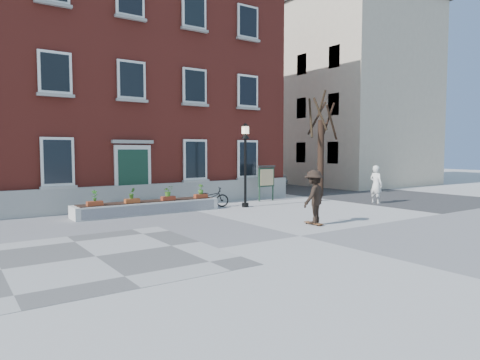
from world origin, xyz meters
TOP-DOWN VIEW (x-y plane):
  - ground at (0.00, 0.00)m, footprint 100.00×100.00m
  - checker_patch at (-6.00, 1.00)m, footprint 6.00×6.00m
  - bicycle at (1.14, 7.40)m, footprint 1.88×1.24m
  - parked_car at (10.81, 16.00)m, footprint 2.18×4.30m
  - bystander at (8.73, 3.89)m, footprint 0.46×0.70m
  - brick_building at (-2.00, 13.98)m, footprint 18.40×10.85m
  - planter_assembly at (-1.99, 7.18)m, footprint 6.20×1.12m
  - bare_tree at (9.01, 8.01)m, footprint 1.83×1.83m
  - side_street at (17.99, 19.78)m, footprint 15.20×36.00m
  - lamp_post at (2.54, 6.50)m, footprint 0.40×0.40m
  - notice_board at (4.86, 7.85)m, footprint 1.10×0.16m
  - skateboarder at (1.77, 1.20)m, footprint 1.38×1.06m

SIDE VIEW (x-z plane):
  - ground at x=0.00m, z-range 0.00..0.00m
  - checker_patch at x=-6.00m, z-range 0.00..0.01m
  - planter_assembly at x=-1.99m, z-range -0.27..0.88m
  - bicycle at x=1.14m, z-range 0.00..0.93m
  - parked_car at x=10.81m, z-range 0.00..1.35m
  - bystander at x=8.73m, z-range 0.00..1.91m
  - skateboarder at x=1.77m, z-range 0.03..2.00m
  - notice_board at x=4.86m, z-range 0.33..2.20m
  - lamp_post at x=2.54m, z-range 0.57..4.50m
  - bare_tree at x=9.01m, z-range -0.29..5.87m
  - brick_building at x=-2.00m, z-range 0.00..12.60m
  - side_street at x=17.99m, z-range -0.23..14.27m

